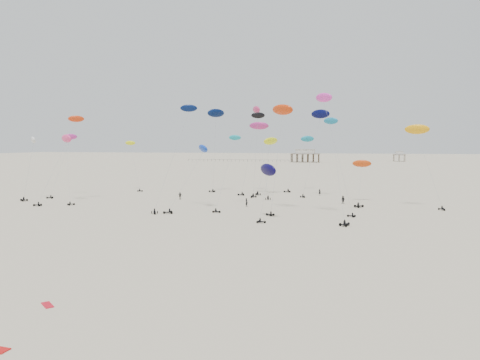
% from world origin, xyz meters
% --- Properties ---
extents(ground_plane, '(900.00, 900.00, 0.00)m').
position_xyz_m(ground_plane, '(0.00, 200.00, 0.00)').
color(ground_plane, beige).
extents(pavilion_main, '(21.00, 13.00, 9.80)m').
position_xyz_m(pavilion_main, '(-10.00, 350.00, 4.22)').
color(pavilion_main, brown).
rests_on(pavilion_main, ground).
extents(pavilion_small, '(9.00, 7.00, 8.00)m').
position_xyz_m(pavilion_small, '(60.00, 380.00, 3.49)').
color(pavilion_small, brown).
rests_on(pavilion_small, ground).
extents(pier_fence, '(80.20, 0.20, 1.50)m').
position_xyz_m(pier_fence, '(-62.00, 350.00, 0.77)').
color(pier_fence, black).
rests_on(pier_fence, ground).
extents(rig_0, '(6.59, 13.51, 23.63)m').
position_xyz_m(rig_0, '(-14.87, 93.15, 14.41)').
color(rig_0, black).
rests_on(rig_0, ground).
extents(rig_1, '(6.07, 16.16, 22.21)m').
position_xyz_m(rig_1, '(18.79, 86.91, 9.47)').
color(rig_1, black).
rests_on(rig_1, ground).
extents(rig_2, '(3.69, 12.52, 17.80)m').
position_xyz_m(rig_2, '(-54.03, 111.72, 11.90)').
color(rig_2, black).
rests_on(rig_2, ground).
extents(rig_3, '(3.88, 4.25, 22.35)m').
position_xyz_m(rig_3, '(-2.79, 118.95, 13.34)').
color(rig_3, black).
rests_on(rig_3, ground).
extents(rig_4, '(8.48, 7.36, 18.71)m').
position_xyz_m(rig_4, '(36.10, 108.69, 15.32)').
color(rig_4, black).
rests_on(rig_4, ground).
extents(rig_5, '(4.69, 14.59, 14.43)m').
position_xyz_m(rig_5, '(23.79, 113.62, 6.88)').
color(rig_5, black).
rests_on(rig_5, ground).
extents(rig_6, '(7.75, 7.41, 23.26)m').
position_xyz_m(rig_6, '(12.95, 124.66, 19.68)').
color(rig_6, black).
rests_on(rig_6, ground).
extents(rig_7, '(8.01, 6.87, 15.48)m').
position_xyz_m(rig_7, '(-42.50, 129.28, 9.67)').
color(rig_7, black).
rests_on(rig_7, ground).
extents(rig_8, '(8.63, 16.03, 22.42)m').
position_xyz_m(rig_8, '(-3.03, 126.15, 16.41)').
color(rig_8, black).
rests_on(rig_8, ground).
extents(rig_9, '(3.90, 8.69, 16.02)m').
position_xyz_m(rig_9, '(-57.56, 101.91, 10.29)').
color(rig_9, black).
rests_on(rig_9, ground).
extents(rig_10, '(9.01, 6.70, 24.42)m').
position_xyz_m(rig_10, '(16.58, 93.78, 19.91)').
color(rig_10, black).
rests_on(rig_10, ground).
extents(rig_11, '(2.89, 16.17, 20.63)m').
position_xyz_m(rig_11, '(-5.30, 98.92, 9.12)').
color(rig_11, black).
rests_on(rig_11, ground).
extents(rig_12, '(7.58, 13.45, 15.82)m').
position_xyz_m(rig_12, '(-11.26, 94.58, 10.27)').
color(rig_12, black).
rests_on(rig_12, ground).
extents(rig_13, '(4.83, 15.66, 26.11)m').
position_xyz_m(rig_13, '(-6.00, 132.22, 19.95)').
color(rig_13, black).
rests_on(rig_13, ground).
extents(rig_14, '(4.91, 9.71, 11.03)m').
position_xyz_m(rig_14, '(5.83, 85.82, 8.39)').
color(rig_14, black).
rests_on(rig_14, ground).
extents(rig_15, '(6.66, 7.55, 16.16)m').
position_xyz_m(rig_15, '(-0.80, 126.85, 12.42)').
color(rig_15, black).
rests_on(rig_15, ground).
extents(rig_16, '(8.80, 10.27, 17.26)m').
position_xyz_m(rig_16, '(-45.95, 100.28, 13.40)').
color(rig_16, black).
rests_on(rig_16, ground).
extents(rig_17, '(5.39, 5.61, 24.35)m').
position_xyz_m(rig_17, '(-17.05, 130.48, 20.40)').
color(rig_17, black).
rests_on(rig_17, ground).
extents(rig_18, '(6.16, 12.36, 22.97)m').
position_xyz_m(rig_18, '(6.94, 96.61, 19.42)').
color(rig_18, black).
rests_on(rig_18, ground).
extents(rig_19, '(4.99, 15.90, 23.26)m').
position_xyz_m(rig_19, '(-46.31, 100.56, 14.83)').
color(rig_19, black).
rests_on(rig_19, ground).
extents(rig_20, '(8.20, 11.94, 17.61)m').
position_xyz_m(rig_20, '(7.32, 139.78, 11.54)').
color(rig_20, black).
rests_on(rig_20, ground).
extents(spectator_0, '(0.97, 0.96, 2.22)m').
position_xyz_m(spectator_0, '(-1.38, 100.59, 0.00)').
color(spectator_0, black).
rests_on(spectator_0, ground).
extents(spectator_1, '(1.25, 1.11, 2.21)m').
position_xyz_m(spectator_1, '(19.72, 110.44, 0.00)').
color(spectator_1, black).
rests_on(spectator_1, ground).
extents(spectator_2, '(1.35, 0.82, 2.19)m').
position_xyz_m(spectator_2, '(-20.72, 110.21, 0.00)').
color(spectator_2, black).
rests_on(spectator_2, ground).
extents(spectator_3, '(0.90, 0.82, 2.06)m').
position_xyz_m(spectator_3, '(13.31, 127.57, 0.00)').
color(spectator_3, black).
rests_on(spectator_3, ground).
extents(grounded_kite_b, '(1.82, 1.71, 0.07)m').
position_xyz_m(grounded_kite_b, '(-5.06, 34.11, 0.00)').
color(grounded_kite_b, red).
rests_on(grounded_kite_b, ground).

